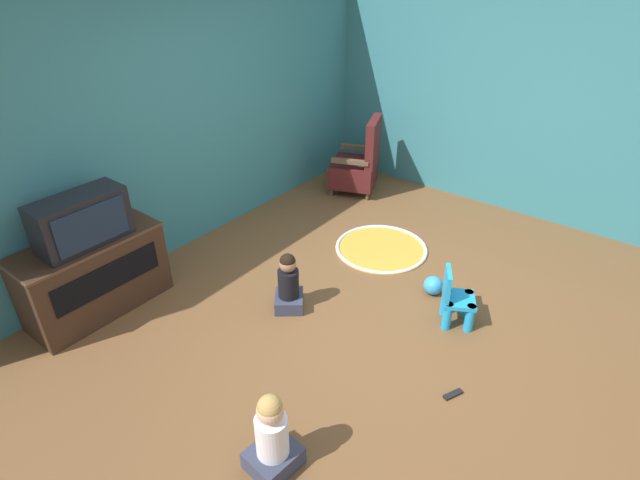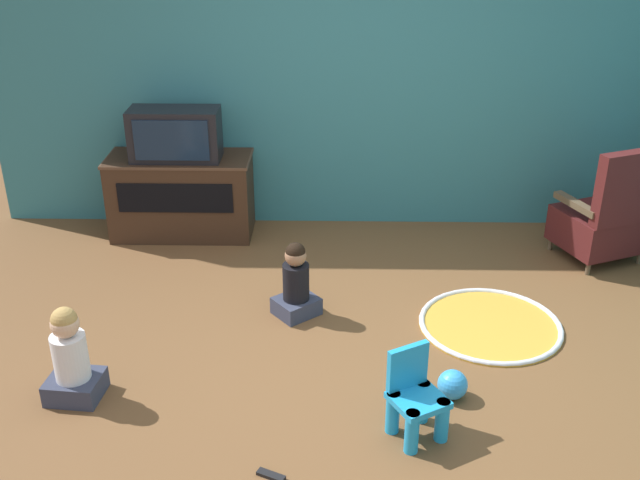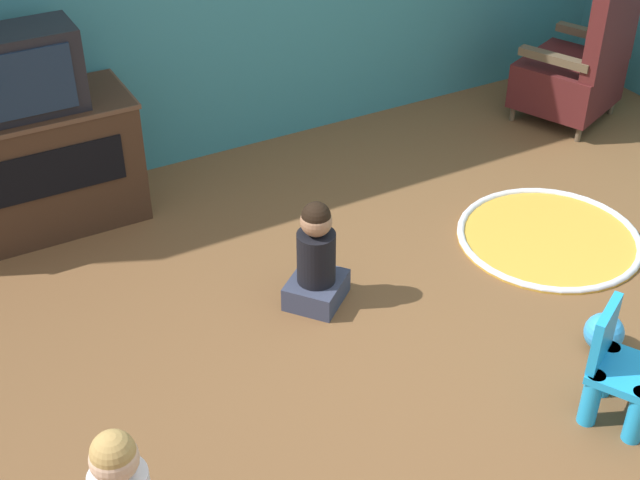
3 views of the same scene
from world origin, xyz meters
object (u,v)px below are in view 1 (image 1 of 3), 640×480
(toy_ball, at_px, (433,285))
(remote_control, at_px, (453,394))
(child_watching_center, at_px, (289,285))
(tv_cabinet, at_px, (94,274))
(television, at_px, (81,220))
(yellow_kid_chair, at_px, (456,302))
(black_armchair, at_px, (358,165))
(child_watching_left, at_px, (272,438))

(toy_ball, xyz_separation_m, remote_control, (-1.00, -0.67, -0.08))
(child_watching_center, relative_size, remote_control, 3.51)
(tv_cabinet, xyz_separation_m, television, (0.00, -0.05, 0.53))
(yellow_kid_chair, bearing_deg, black_armchair, 22.24)
(tv_cabinet, height_order, yellow_kid_chair, tv_cabinet)
(tv_cabinet, bearing_deg, toy_ball, -48.30)
(toy_ball, bearing_deg, yellow_kid_chair, -128.53)
(toy_ball, bearing_deg, tv_cabinet, 131.70)
(black_armchair, relative_size, child_watching_center, 1.75)
(yellow_kid_chair, bearing_deg, remote_control, 175.80)
(black_armchair, distance_m, remote_control, 3.44)
(television, distance_m, remote_control, 3.10)
(child_watching_center, height_order, remote_control, child_watching_center)
(black_armchair, relative_size, remote_control, 6.16)
(television, xyz_separation_m, toy_ball, (1.96, -2.15, -0.80))
(television, xyz_separation_m, child_watching_center, (1.01, -1.24, -0.65))
(child_watching_left, bearing_deg, yellow_kid_chair, -2.50)
(yellow_kid_chair, height_order, child_watching_center, child_watching_center)
(child_watching_center, bearing_deg, tv_cabinet, 89.02)
(child_watching_left, relative_size, remote_control, 3.83)
(yellow_kid_chair, xyz_separation_m, remote_control, (-0.75, -0.35, -0.19))
(child_watching_left, xyz_separation_m, toy_ball, (2.18, 0.03, -0.17))
(black_armchair, height_order, yellow_kid_chair, black_armchair)
(toy_ball, bearing_deg, child_watching_left, -179.11)
(child_watching_center, bearing_deg, remote_control, -131.00)
(yellow_kid_chair, height_order, toy_ball, yellow_kid_chair)
(tv_cabinet, xyz_separation_m, yellow_kid_chair, (1.71, -2.51, -0.15))
(tv_cabinet, xyz_separation_m, black_armchair, (3.36, -0.42, 0.00))
(child_watching_center, bearing_deg, child_watching_left, 178.24)
(television, relative_size, yellow_kid_chair, 1.41)
(child_watching_center, bearing_deg, television, 90.12)
(yellow_kid_chair, relative_size, child_watching_left, 0.85)
(toy_ball, height_order, remote_control, toy_ball)
(tv_cabinet, height_order, black_armchair, black_armchair)
(child_watching_left, bearing_deg, television, 89.99)
(tv_cabinet, relative_size, child_watching_left, 1.98)
(child_watching_left, height_order, remote_control, child_watching_left)
(black_armchair, bearing_deg, remote_control, 22.97)
(black_armchair, xyz_separation_m, child_watching_center, (-2.35, -0.87, -0.12))
(black_armchair, height_order, child_watching_center, black_armchair)
(tv_cabinet, distance_m, child_watching_center, 1.65)
(child_watching_left, height_order, toy_ball, child_watching_left)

